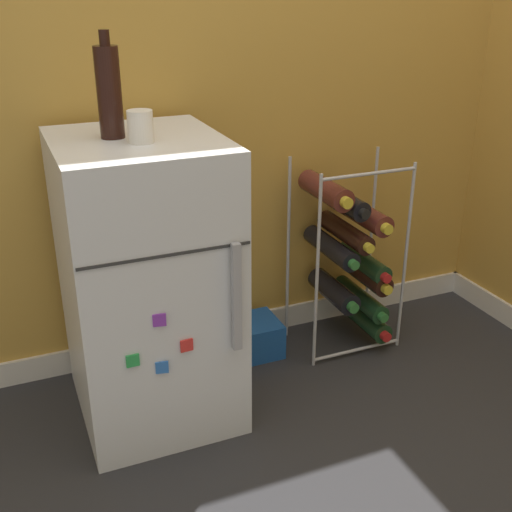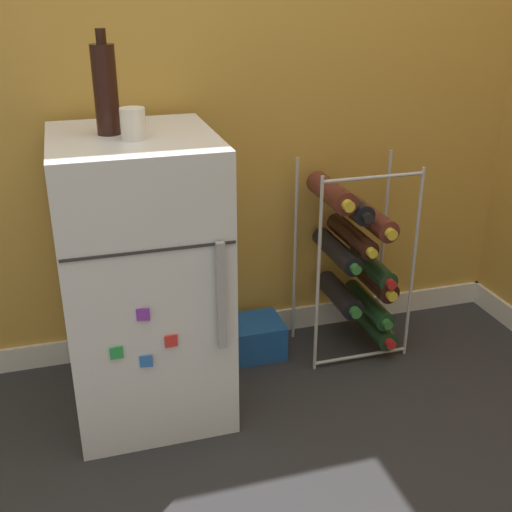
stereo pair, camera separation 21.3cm
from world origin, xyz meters
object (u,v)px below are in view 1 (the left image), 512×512
Objects in this scene: mini_fridge at (147,283)px; fridge_top_cup at (140,127)px; soda_box at (247,338)px; fridge_top_bottle at (109,91)px; wine_rack at (350,255)px.

fridge_top_cup reaches higher than mini_fridge.
soda_box is 0.98m from fridge_top_cup.
fridge_top_bottle reaches higher than fridge_top_cup.
wine_rack is 1.07m from fridge_top_bottle.
wine_rack is at bearing 5.73° from fridge_top_bottle.
mini_fridge is at bearing -171.63° from wine_rack.
mini_fridge is 1.23× the size of wine_rack.
soda_box is at bearing 16.81° from fridge_top_bottle.
wine_rack is (0.78, 0.11, -0.08)m from mini_fridge.
wine_rack is 0.98m from fridge_top_cup.
fridge_top_cup is at bearing -89.34° from mini_fridge.
fridge_top_cup is 0.30× the size of fridge_top_bottle.
wine_rack is 2.53× the size of fridge_top_bottle.
mini_fridge is at bearing -156.98° from soda_box.
fridge_top_cup reaches higher than soda_box.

